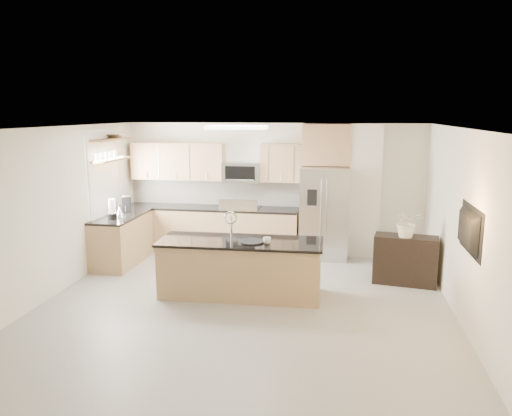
% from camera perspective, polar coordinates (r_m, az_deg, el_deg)
% --- Properties ---
extents(floor, '(6.50, 6.50, 0.00)m').
position_cam_1_polar(floor, '(7.39, -1.57, -11.49)').
color(floor, '#9A9993').
rests_on(floor, ground).
extents(ceiling, '(6.00, 6.50, 0.02)m').
position_cam_1_polar(ceiling, '(6.83, -1.68, 9.10)').
color(ceiling, white).
rests_on(ceiling, wall_back).
extents(wall_back, '(6.00, 0.02, 2.60)m').
position_cam_1_polar(wall_back, '(10.15, 1.94, 2.34)').
color(wall_back, white).
rests_on(wall_back, floor).
extents(wall_front, '(6.00, 0.02, 2.60)m').
position_cam_1_polar(wall_front, '(4.00, -10.88, -11.61)').
color(wall_front, white).
rests_on(wall_front, floor).
extents(wall_left, '(0.02, 6.50, 2.60)m').
position_cam_1_polar(wall_left, '(8.12, -22.87, -0.71)').
color(wall_left, white).
rests_on(wall_left, floor).
extents(wall_right, '(0.02, 6.50, 2.60)m').
position_cam_1_polar(wall_right, '(7.07, 23.01, -2.35)').
color(wall_right, white).
rests_on(wall_right, floor).
extents(back_counter, '(3.55, 0.66, 1.44)m').
position_cam_1_polar(back_counter, '(10.24, -5.15, -2.35)').
color(back_counter, tan).
rests_on(back_counter, floor).
extents(left_counter, '(0.66, 1.50, 0.92)m').
position_cam_1_polar(left_counter, '(9.73, -15.08, -3.47)').
color(left_counter, tan).
rests_on(left_counter, floor).
extents(range, '(0.76, 0.64, 1.14)m').
position_cam_1_polar(range, '(10.09, -1.72, -2.51)').
color(range, black).
rests_on(range, floor).
extents(upper_cabinets, '(3.50, 0.33, 0.75)m').
position_cam_1_polar(upper_cabinets, '(10.18, -5.48, 5.29)').
color(upper_cabinets, tan).
rests_on(upper_cabinets, wall_back).
extents(microwave, '(0.76, 0.40, 0.40)m').
position_cam_1_polar(microwave, '(10.00, -1.62, 4.12)').
color(microwave, '#AFB0B2').
rests_on(microwave, upper_cabinets).
extents(refrigerator, '(0.92, 0.78, 1.78)m').
position_cam_1_polar(refrigerator, '(9.77, 7.80, -0.54)').
color(refrigerator, '#AFB0B2').
rests_on(refrigerator, floor).
extents(partition_column, '(0.60, 0.30, 2.60)m').
position_cam_1_polar(partition_column, '(9.93, 12.29, 1.89)').
color(partition_column, white).
rests_on(partition_column, floor).
extents(window, '(0.04, 1.15, 1.65)m').
position_cam_1_polar(window, '(9.64, -17.07, 3.50)').
color(window, white).
rests_on(window, wall_left).
extents(shelf_lower, '(0.30, 1.20, 0.04)m').
position_cam_1_polar(shelf_lower, '(9.65, -16.23, 5.34)').
color(shelf_lower, olive).
rests_on(shelf_lower, wall_left).
extents(shelf_upper, '(0.30, 1.20, 0.04)m').
position_cam_1_polar(shelf_upper, '(9.62, -16.34, 7.54)').
color(shelf_upper, olive).
rests_on(shelf_upper, wall_left).
extents(ceiling_fixture, '(1.00, 0.50, 0.06)m').
position_cam_1_polar(ceiling_fixture, '(8.48, -2.23, 9.19)').
color(ceiling_fixture, white).
rests_on(ceiling_fixture, ceiling).
extents(island, '(2.54, 0.97, 1.30)m').
position_cam_1_polar(island, '(7.81, -1.75, -6.81)').
color(island, tan).
rests_on(island, floor).
extents(credenza, '(1.07, 0.58, 0.81)m').
position_cam_1_polar(credenza, '(8.66, 16.68, -5.70)').
color(credenza, black).
rests_on(credenza, floor).
extents(cup, '(0.13, 0.13, 0.10)m').
position_cam_1_polar(cup, '(7.49, 1.26, -3.72)').
color(cup, white).
rests_on(cup, island).
extents(platter, '(0.40, 0.40, 0.02)m').
position_cam_1_polar(platter, '(7.58, -0.56, -3.86)').
color(platter, black).
rests_on(platter, island).
extents(blender, '(0.16, 0.16, 0.37)m').
position_cam_1_polar(blender, '(9.30, -16.13, -0.26)').
color(blender, black).
rests_on(blender, left_counter).
extents(kettle, '(0.18, 0.18, 0.23)m').
position_cam_1_polar(kettle, '(9.47, -15.31, -0.38)').
color(kettle, '#AFB0B2').
rests_on(kettle, left_counter).
extents(coffee_maker, '(0.22, 0.24, 0.31)m').
position_cam_1_polar(coffee_maker, '(9.90, -14.59, 0.39)').
color(coffee_maker, black).
rests_on(coffee_maker, left_counter).
extents(bowl, '(0.47, 0.47, 0.10)m').
position_cam_1_polar(bowl, '(9.79, -15.87, 8.00)').
color(bowl, '#AFB0B2').
rests_on(bowl, shelf_upper).
extents(flower_vase, '(0.79, 0.72, 0.75)m').
position_cam_1_polar(flower_vase, '(8.40, 16.96, -0.73)').
color(flower_vase, silver).
rests_on(flower_vase, credenza).
extents(television, '(0.14, 1.08, 0.62)m').
position_cam_1_polar(television, '(6.85, 22.68, -2.31)').
color(television, black).
rests_on(television, wall_right).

